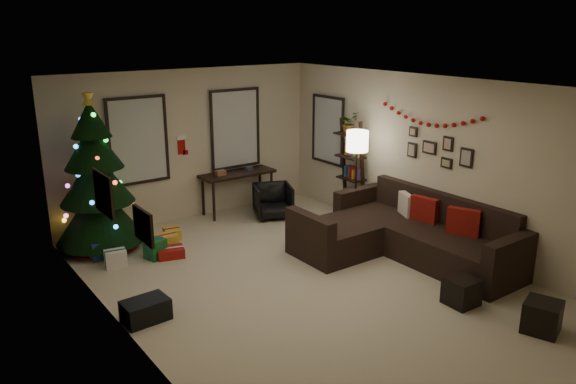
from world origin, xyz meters
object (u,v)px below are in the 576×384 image
object	(u,v)px
bookshelf	(352,172)
christmas_tree	(96,184)
desk	(238,177)
sofa	(403,236)
desk_chair	(273,201)

from	to	relation	value
bookshelf	christmas_tree	bearing A→B (deg)	162.70
desk	christmas_tree	bearing A→B (deg)	-174.51
sofa	desk	bearing A→B (deg)	106.32
christmas_tree	sofa	world-z (taller)	christmas_tree
bookshelf	desk	bearing A→B (deg)	133.35
desk_chair	bookshelf	size ratio (longest dim) A/B	0.34
sofa	desk	distance (m)	3.46
desk_chair	desk	bearing A→B (deg)	142.43
sofa	desk	world-z (taller)	sofa
christmas_tree	bookshelf	distance (m)	4.36
christmas_tree	desk	distance (m)	2.73
christmas_tree	sofa	size ratio (longest dim) A/B	0.82
sofa	desk_chair	bearing A→B (deg)	102.94
christmas_tree	bookshelf	xyz separation A→B (m)	(4.16, -1.30, -0.17)
desk	bookshelf	distance (m)	2.15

